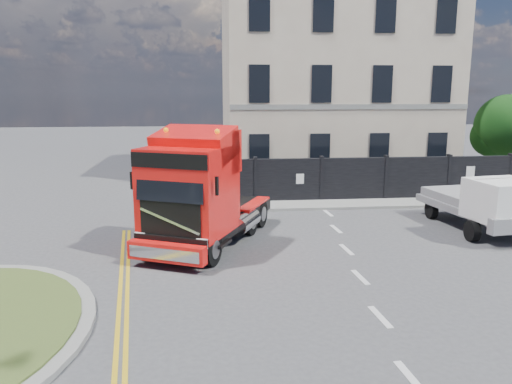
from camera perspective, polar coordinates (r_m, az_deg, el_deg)
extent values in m
plane|color=#424244|center=(13.81, -0.61, -9.57)|extent=(120.00, 120.00, 0.00)
cube|color=black|center=(23.31, 12.25, 1.42)|extent=(18.00, 0.25, 2.00)
cube|color=beige|center=(30.20, 8.21, 12.37)|extent=(12.00, 10.00, 11.00)
cylinder|color=#382619|center=(29.59, 26.34, 2.97)|extent=(0.24, 0.24, 2.40)
sphere|color=black|center=(29.40, 26.69, 6.82)|extent=(3.20, 3.20, 3.20)
sphere|color=black|center=(29.52, 25.35, 5.78)|extent=(2.20, 2.20, 2.20)
cube|color=gray|center=(22.66, 12.84, -1.32)|extent=(20.00, 1.60, 0.12)
cube|color=black|center=(16.95, -5.06, -3.10)|extent=(4.55, 6.37, 0.42)
cube|color=red|center=(15.20, -7.65, 0.25)|extent=(3.16, 3.21, 2.64)
cube|color=red|center=(15.92, -6.17, 4.74)|extent=(2.50, 1.74, 1.32)
cube|color=black|center=(14.08, -9.86, 0.85)|extent=(1.92, 0.91, 0.99)
cube|color=red|center=(14.29, -10.18, -6.82)|extent=(2.29, 1.27, 0.52)
cylinder|color=black|center=(15.41, -12.16, -5.65)|extent=(0.68, 1.02, 0.98)
cylinder|color=gray|center=(15.41, -12.16, -5.65)|extent=(0.53, 0.63, 0.54)
cylinder|color=black|center=(14.51, -5.17, -6.52)|extent=(0.68, 1.02, 0.98)
cylinder|color=gray|center=(14.51, -5.17, -6.52)|extent=(0.53, 0.63, 0.54)
cylinder|color=black|center=(18.25, -6.79, -2.79)|extent=(0.68, 1.02, 0.98)
cylinder|color=gray|center=(18.25, -6.79, -2.79)|extent=(0.53, 0.63, 0.54)
cylinder|color=black|center=(17.49, -0.74, -3.33)|extent=(0.68, 1.02, 0.98)
cylinder|color=gray|center=(17.49, -0.74, -3.33)|extent=(0.53, 0.63, 0.54)
cylinder|color=black|center=(19.25, -5.35, -2.01)|extent=(0.68, 1.02, 0.98)
cylinder|color=gray|center=(19.25, -5.35, -2.01)|extent=(0.53, 0.63, 0.54)
cylinder|color=black|center=(18.53, 0.42, -2.49)|extent=(0.68, 1.02, 0.98)
cylinder|color=gray|center=(18.53, 0.42, -2.49)|extent=(0.53, 0.63, 0.54)
cube|color=gray|center=(19.95, 23.89, -1.80)|extent=(2.63, 5.17, 0.26)
cube|color=white|center=(18.52, 26.37, -0.85)|extent=(2.20, 2.11, 1.34)
cylinder|color=black|center=(18.25, 23.47, -4.10)|extent=(0.26, 0.72, 0.72)
cylinder|color=black|center=(20.92, 19.42, -1.90)|extent=(0.26, 0.72, 0.72)
cylinder|color=black|center=(21.81, 24.09, -1.72)|extent=(0.26, 0.72, 0.72)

